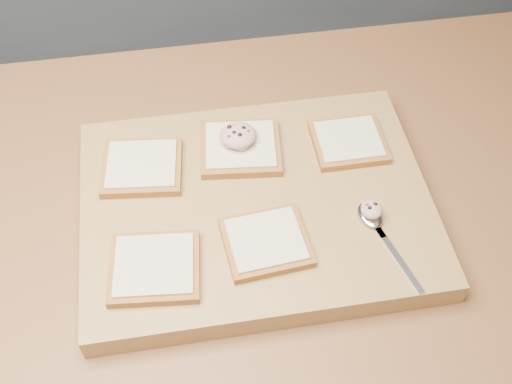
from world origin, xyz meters
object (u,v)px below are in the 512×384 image
cutting_board (256,207)px  spoon (374,222)px  bread_far_center (240,148)px  tuna_salad_dollop (238,135)px

cutting_board → spoon: (0.16, -0.07, 0.02)m
bread_far_center → spoon: (0.17, -0.17, -0.00)m
tuna_salad_dollop → spoon: tuna_salad_dollop is taller
bread_far_center → tuna_salad_dollop: size_ratio=2.37×
bread_far_center → spoon: bread_far_center is taller
spoon → bread_far_center: bearing=134.8°
cutting_board → spoon: spoon is taller
cutting_board → bread_far_center: (-0.01, 0.10, 0.03)m
bread_far_center → tuna_salad_dollop: tuna_salad_dollop is taller
cutting_board → tuna_salad_dollop: tuna_salad_dollop is taller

